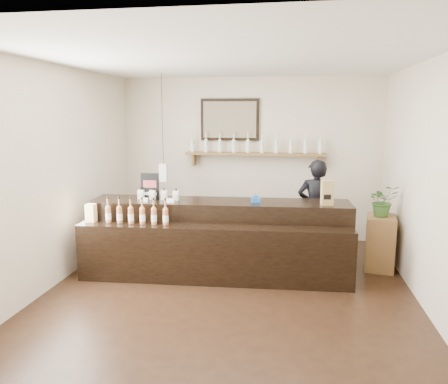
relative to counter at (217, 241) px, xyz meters
The scene contains 10 objects.
ground 0.78m from the counter, 66.25° to the right, with size 5.00×5.00×0.00m, color black.
room_shell 1.38m from the counter, 66.25° to the right, with size 5.00×5.00×5.00m.
back_wall_decor 2.22m from the counter, 87.10° to the left, with size 2.66×0.96×1.69m.
counter is the anchor object (origin of this frame).
promo_sign 1.21m from the counter, behind, with size 0.26×0.03×0.37m.
paper_bag 1.61m from the counter, ahead, with size 0.17×0.14×0.33m.
tape_dispenser 0.77m from the counter, 11.12° to the left, with size 0.13×0.07×0.11m.
side_cabinet 2.32m from the counter, 13.51° to the left, with size 0.46×0.58×0.77m.
potted_plant 2.37m from the counter, 13.51° to the left, with size 0.40×0.35×0.45m, color #356127.
shopkeeper 1.72m from the counter, 35.85° to the left, with size 0.62×0.41×1.70m, color black.
Camera 1 is at (0.72, -5.12, 2.18)m, focal length 35.00 mm.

